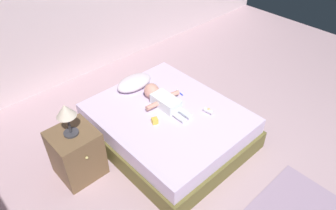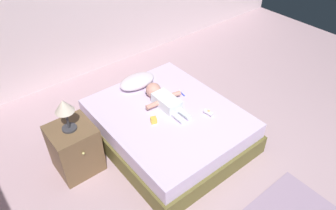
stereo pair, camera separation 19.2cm
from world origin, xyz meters
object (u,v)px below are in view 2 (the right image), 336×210
Objects in this scene: nightstand at (75,148)px; toy_block at (154,120)px; baby_bottle at (209,112)px; baby at (163,99)px; pillow at (137,81)px; toothbrush at (181,93)px; bed at (168,126)px; lamp at (64,108)px.

toy_block is at bearing -21.23° from nightstand.
toy_block is at bearing 153.42° from baby_bottle.
baby is at bearing 120.15° from baby_bottle.
baby reaches higher than pillow.
baby is at bearing -177.91° from toothbrush.
toothbrush reaches higher than bed.
nightstand reaches higher than bed.
nightstand reaches higher than toy_block.
lamp is at bearing 175.66° from toothbrush.
toothbrush is at bearing 25.84° from bed.
baby reaches higher than toothbrush.
toothbrush is at bearing -4.34° from nightstand.
toy_block is (0.81, -0.31, 0.17)m from nightstand.
nightstand is 6.81× the size of toy_block.
nightstand is at bearing 156.53° from baby_bottle.
baby reaches higher than bed.
lamp is at bearing 158.77° from toy_block.
lamp reaches higher than baby.
baby is 0.30m from toothbrush.
nightstand is (-1.04, 0.27, 0.08)m from bed.
bed is 0.70m from pillow.
bed is 1.08m from nightstand.
pillow is at bearing 88.44° from bed.
pillow reaches higher than bed.
bed is 0.52m from baby_bottle.
baby is 1.22× the size of nightstand.
nightstand reaches higher than pillow.
toy_block is at bearing -21.23° from lamp.
toy_block is at bearing -170.18° from bed.
bed is 2.52× the size of baby.
pillow is at bearing 69.70° from toy_block.
toothbrush is 1.47× the size of toy_block.
bed is 3.66× the size of pillow.
bed is 14.93× the size of baby_bottle.
pillow is at bearing 125.11° from toothbrush.
baby is at bearing -6.08° from lamp.
nightstand is (-1.05, -0.36, -0.21)m from pillow.
nightstand is 1.59× the size of lamp.
pillow is 0.48m from baby.
nightstand is at bearing 165.29° from bed.
nightstand is 0.88m from toy_block.
baby is 1.15m from lamp.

